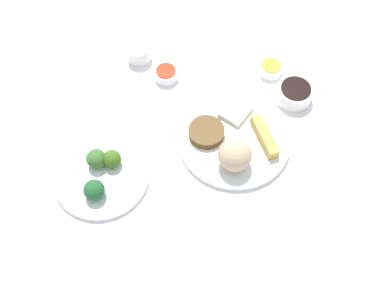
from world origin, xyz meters
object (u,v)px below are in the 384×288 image
(main_plate, at_px, (234,139))
(teacup, at_px, (139,53))
(soy_sauce_bowl, at_px, (294,93))
(sauce_ramekin_hot_mustard, at_px, (270,69))
(sauce_ramekin_sweet_and_sour, at_px, (166,74))
(broccoli_plate, at_px, (102,176))

(main_plate, relative_size, teacup, 4.17)
(soy_sauce_bowl, distance_m, sauce_ramekin_hot_mustard, 0.11)
(sauce_ramekin_hot_mustard, bearing_deg, sauce_ramekin_sweet_and_sour, 137.97)
(main_plate, distance_m, soy_sauce_bowl, 0.21)
(soy_sauce_bowl, xyz_separation_m, sauce_ramekin_sweet_and_sour, (-0.19, 0.29, -0.01))
(main_plate, bearing_deg, teacup, 86.87)
(sauce_ramekin_hot_mustard, bearing_deg, main_plate, -162.16)
(main_plate, xyz_separation_m, teacup, (0.02, 0.37, 0.01))
(broccoli_plate, height_order, soy_sauce_bowl, soy_sauce_bowl)
(sauce_ramekin_hot_mustard, relative_size, sauce_ramekin_sweet_and_sour, 1.00)
(sauce_ramekin_sweet_and_sour, distance_m, teacup, 0.11)
(soy_sauce_bowl, distance_m, teacup, 0.44)
(teacup, bearing_deg, broccoli_plate, -146.10)
(soy_sauce_bowl, bearing_deg, main_plate, 173.22)
(main_plate, bearing_deg, sauce_ramekin_sweet_and_sour, 84.88)
(soy_sauce_bowl, height_order, sauce_ramekin_hot_mustard, soy_sauce_bowl)
(sauce_ramekin_hot_mustard, xyz_separation_m, teacup, (-0.22, 0.30, 0.01))
(main_plate, xyz_separation_m, soy_sauce_bowl, (0.21, -0.03, 0.01))
(soy_sauce_bowl, height_order, sauce_ramekin_sweet_and_sour, soy_sauce_bowl)
(teacup, bearing_deg, sauce_ramekin_sweet_and_sour, -88.01)
(broccoli_plate, bearing_deg, soy_sauce_bowl, -20.02)
(broccoli_plate, height_order, teacup, teacup)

